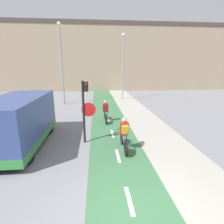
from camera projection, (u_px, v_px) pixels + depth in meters
name	position (u px, v px, depth m)	size (l,w,h in m)	color
ground_plane	(133.00, 216.00, 4.34)	(120.00, 120.00, 0.00)	gray
bike_lane	(133.00, 215.00, 4.34)	(2.37, 60.00, 0.02)	#3D7047
sidewalk_strip	(223.00, 208.00, 4.54)	(2.40, 60.00, 0.05)	#A8A399
building_row_background	(100.00, 58.00, 28.06)	(60.00, 5.20, 9.99)	gray
traffic_light_pole	(85.00, 105.00, 8.14)	(0.67, 0.25, 2.99)	black
street_lamp_far	(61.00, 56.00, 16.34)	(0.36, 0.36, 7.53)	gray
street_lamp_sidewalk	(123.00, 61.00, 18.68)	(0.36, 0.36, 6.99)	gray
cyclist_near	(124.00, 135.00, 7.61)	(0.46, 1.81, 1.50)	black
cyclist_far	(106.00, 112.00, 11.64)	(0.46, 1.73, 1.47)	black
van	(19.00, 123.00, 7.96)	(2.13, 4.97, 2.29)	#334784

